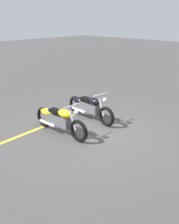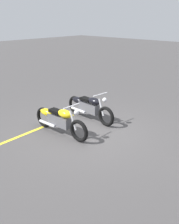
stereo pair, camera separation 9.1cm
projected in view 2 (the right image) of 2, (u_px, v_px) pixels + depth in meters
ground_plane at (89, 131)px, 8.01m from camera, size 60.00×60.00×0.00m
motorcycle_bright_foreground at (59, 119)px, 7.70m from camera, size 2.23×0.62×1.04m
motorcycle_dark_foreground at (89, 106)px, 8.80m from camera, size 2.23×0.62×1.04m
parking_stripe_near at (39, 129)px, 8.18m from camera, size 0.27×3.20×0.01m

